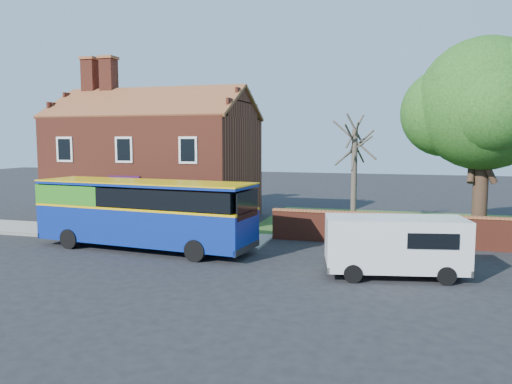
% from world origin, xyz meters
% --- Properties ---
extents(ground, '(120.00, 120.00, 0.00)m').
position_xyz_m(ground, '(0.00, 0.00, 0.00)').
color(ground, black).
rests_on(ground, ground).
extents(pavement, '(18.00, 3.50, 0.12)m').
position_xyz_m(pavement, '(-7.00, 5.75, 0.06)').
color(pavement, gray).
rests_on(pavement, ground).
extents(kerb, '(18.00, 0.15, 0.14)m').
position_xyz_m(kerb, '(-7.00, 4.00, 0.07)').
color(kerb, slate).
rests_on(kerb, ground).
extents(grass_strip, '(26.00, 12.00, 0.04)m').
position_xyz_m(grass_strip, '(13.00, 13.00, 0.02)').
color(grass_strip, '#426B28').
rests_on(grass_strip, ground).
extents(shop_building, '(12.30, 8.13, 10.50)m').
position_xyz_m(shop_building, '(-7.02, 11.50, 3.41)').
color(shop_building, maroon).
rests_on(shop_building, ground).
extents(boundary_wall, '(22.00, 0.38, 1.60)m').
position_xyz_m(boundary_wall, '(13.00, 7.00, 0.81)').
color(boundary_wall, maroon).
rests_on(boundary_wall, ground).
extents(bus, '(10.88, 3.77, 3.25)m').
position_xyz_m(bus, '(-3.56, 2.87, 1.84)').
color(bus, navy).
rests_on(bus, ground).
extents(van_near, '(5.46, 3.01, 2.26)m').
position_xyz_m(van_near, '(8.23, 1.19, 1.27)').
color(van_near, silver).
rests_on(van_near, ground).
extents(large_tree, '(8.46, 6.69, 10.31)m').
position_xyz_m(large_tree, '(12.39, 9.82, 6.75)').
color(large_tree, black).
rests_on(large_tree, ground).
extents(bare_tree, '(2.36, 2.81, 6.30)m').
position_xyz_m(bare_tree, '(5.80, 10.74, 3.23)').
color(bare_tree, '#4C4238').
rests_on(bare_tree, ground).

